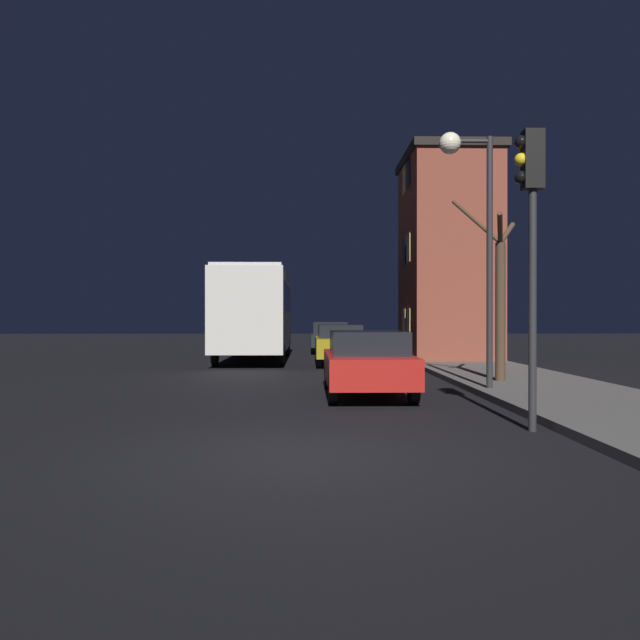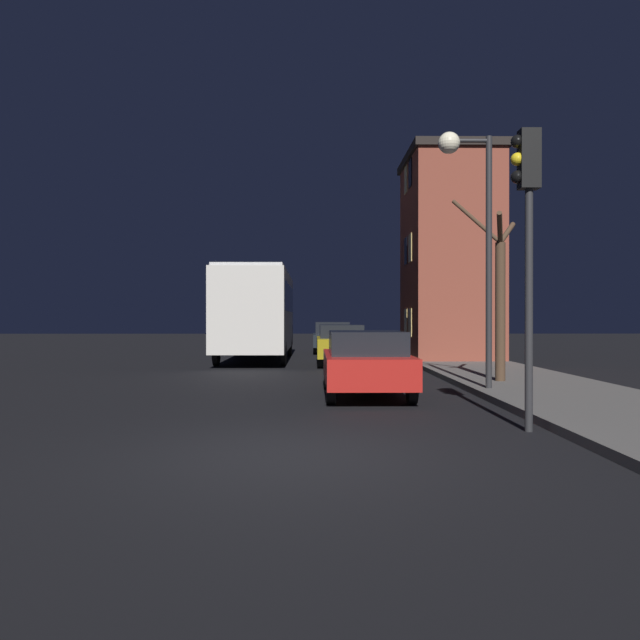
{
  "view_description": "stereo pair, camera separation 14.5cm",
  "coord_description": "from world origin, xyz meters",
  "px_view_note": "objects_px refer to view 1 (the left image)",
  "views": [
    {
      "loc": [
        0.14,
        -7.94,
        1.73
      ],
      "look_at": [
        0.47,
        9.2,
        1.67
      ],
      "focal_mm": 35.0,
      "sensor_mm": 36.0,
      "label": 1
    },
    {
      "loc": [
        0.29,
        -7.94,
        1.73
      ],
      "look_at": [
        0.47,
        9.2,
        1.67
      ],
      "focal_mm": 35.0,
      "sensor_mm": 36.0,
      "label": 2
    }
  ],
  "objects_px": {
    "bare_tree": "(499,295)",
    "car_near_lane": "(367,362)",
    "streetlamp": "(469,199)",
    "car_far_lane": "(330,337)",
    "traffic_light": "(531,216)",
    "car_mid_lane": "(340,344)",
    "bus": "(256,308)"
  },
  "relations": [
    {
      "from": "streetlamp",
      "to": "bare_tree",
      "type": "height_order",
      "value": "streetlamp"
    },
    {
      "from": "traffic_light",
      "to": "bare_tree",
      "type": "xyz_separation_m",
      "value": [
        1.42,
        6.18,
        -0.98
      ]
    },
    {
      "from": "bus",
      "to": "car_near_lane",
      "type": "height_order",
      "value": "bus"
    },
    {
      "from": "car_near_lane",
      "to": "car_mid_lane",
      "type": "height_order",
      "value": "car_mid_lane"
    },
    {
      "from": "bus",
      "to": "car_near_lane",
      "type": "relative_size",
      "value": 2.2
    },
    {
      "from": "streetlamp",
      "to": "car_mid_lane",
      "type": "distance_m",
      "value": 9.64
    },
    {
      "from": "traffic_light",
      "to": "car_near_lane",
      "type": "xyz_separation_m",
      "value": [
        -2.09,
        4.3,
        -2.52
      ]
    },
    {
      "from": "car_near_lane",
      "to": "car_far_lane",
      "type": "relative_size",
      "value": 1.03
    },
    {
      "from": "bare_tree",
      "to": "car_mid_lane",
      "type": "relative_size",
      "value": 1.24
    },
    {
      "from": "streetlamp",
      "to": "bus",
      "type": "xyz_separation_m",
      "value": [
        -5.77,
        11.33,
        -2.25
      ]
    },
    {
      "from": "bare_tree",
      "to": "car_near_lane",
      "type": "xyz_separation_m",
      "value": [
        -3.51,
        -1.88,
        -1.54
      ]
    },
    {
      "from": "traffic_light",
      "to": "car_far_lane",
      "type": "bearing_deg",
      "value": 96.3
    },
    {
      "from": "traffic_light",
      "to": "car_mid_lane",
      "type": "relative_size",
      "value": 1.2
    },
    {
      "from": "streetlamp",
      "to": "bare_tree",
      "type": "relative_size",
      "value": 1.22
    },
    {
      "from": "car_near_lane",
      "to": "car_mid_lane",
      "type": "xyz_separation_m",
      "value": [
        -0.16,
        8.84,
        0.03
      ]
    },
    {
      "from": "streetlamp",
      "to": "car_mid_lane",
      "type": "height_order",
      "value": "streetlamp"
    },
    {
      "from": "bare_tree",
      "to": "car_near_lane",
      "type": "height_order",
      "value": "bare_tree"
    },
    {
      "from": "bare_tree",
      "to": "car_far_lane",
      "type": "distance_m",
      "value": 15.54
    },
    {
      "from": "bus",
      "to": "car_mid_lane",
      "type": "relative_size",
      "value": 2.37
    },
    {
      "from": "car_mid_lane",
      "to": "car_far_lane",
      "type": "bearing_deg",
      "value": 90.62
    },
    {
      "from": "traffic_light",
      "to": "car_far_lane",
      "type": "distance_m",
      "value": 21.45
    },
    {
      "from": "streetlamp",
      "to": "car_far_lane",
      "type": "height_order",
      "value": "streetlamp"
    },
    {
      "from": "bare_tree",
      "to": "bus",
      "type": "distance_m",
      "value": 11.94
    },
    {
      "from": "car_far_lane",
      "to": "car_near_lane",
      "type": "bearing_deg",
      "value": -89.15
    },
    {
      "from": "car_mid_lane",
      "to": "bus",
      "type": "bearing_deg",
      "value": 140.02
    },
    {
      "from": "bus",
      "to": "car_mid_lane",
      "type": "xyz_separation_m",
      "value": [
        3.28,
        -2.75,
        -1.36
      ]
    },
    {
      "from": "streetlamp",
      "to": "bus",
      "type": "distance_m",
      "value": 12.91
    },
    {
      "from": "traffic_light",
      "to": "car_near_lane",
      "type": "height_order",
      "value": "traffic_light"
    },
    {
      "from": "bare_tree",
      "to": "car_mid_lane",
      "type": "bearing_deg",
      "value": 117.8
    },
    {
      "from": "car_near_lane",
      "to": "bus",
      "type": "bearing_deg",
      "value": 106.54
    },
    {
      "from": "bare_tree",
      "to": "car_far_lane",
      "type": "height_order",
      "value": "bare_tree"
    },
    {
      "from": "car_near_lane",
      "to": "car_far_lane",
      "type": "distance_m",
      "value": 16.88
    }
  ]
}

